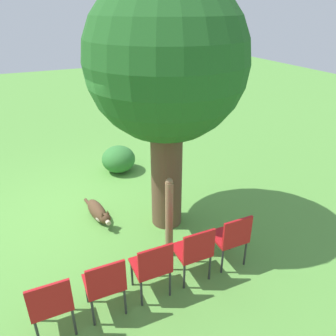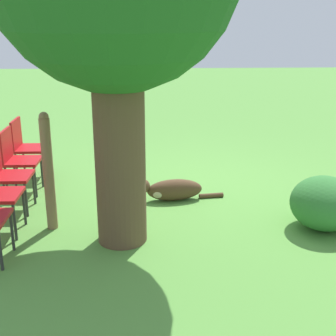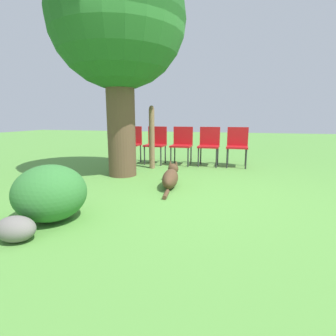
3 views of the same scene
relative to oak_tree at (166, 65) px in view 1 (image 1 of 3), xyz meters
The scene contains 11 objects.
ground_plane 2.98m from the oak_tree, 121.41° to the right, with size 30.00×30.00×0.00m, color #56933D.
oak_tree is the anchor object (origin of this frame).
dog 2.71m from the oak_tree, 117.05° to the right, with size 1.16×0.32×0.36m.
fence_post 2.11m from the oak_tree, 21.93° to the right, with size 0.11×0.11×1.28m.
red_chair_0 3.24m from the oak_tree, 54.35° to the right, with size 0.42×0.44×0.84m.
red_chair_1 2.90m from the oak_tree, 45.04° to the right, with size 0.42×0.44×0.84m.
red_chair_2 2.64m from the oak_tree, 30.61° to the right, with size 0.42×0.44×0.84m.
red_chair_3 2.50m from the oak_tree, ahead, with size 0.42×0.44×0.84m.
red_chair_4 2.51m from the oak_tree, 15.89° to the left, with size 0.42×0.44×0.84m.
garden_rock 3.62m from the oak_tree, behind, with size 0.27×0.36×0.22m.
low_shrub 3.15m from the oak_tree, behind, with size 0.73×0.73×0.58m.
Camera 1 is at (4.99, -0.64, 3.33)m, focal length 35.00 mm.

